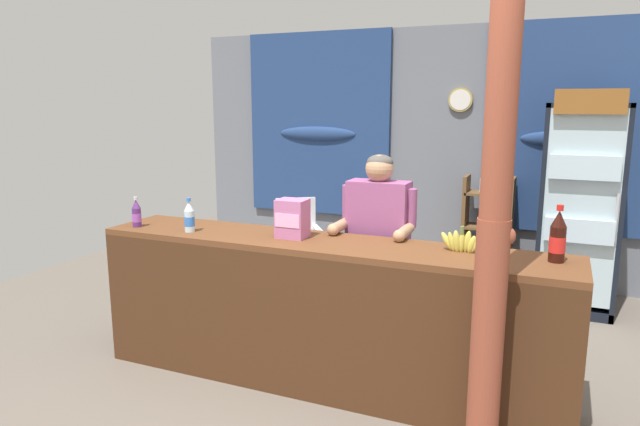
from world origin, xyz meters
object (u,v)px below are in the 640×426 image
plastic_lawn_chair (298,235)px  drink_fridge (581,193)px  timber_post (494,230)px  snack_box_wafer (292,219)px  soda_bottle_grape_soda (137,214)px  stall_counter (316,303)px  soda_bottle_cola (558,238)px  shopkeeper (378,234)px  bottle_shelf_rack (487,230)px  banana_bunch (462,242)px  soda_bottle_water (189,217)px

plastic_lawn_chair → drink_fridge: bearing=4.8°
timber_post → snack_box_wafer: bearing=161.3°
soda_bottle_grape_soda → snack_box_wafer: (1.16, 0.14, 0.03)m
stall_counter → soda_bottle_cola: soda_bottle_cola is taller
stall_counter → shopkeeper: 0.69m
bottle_shelf_rack → timber_post: bearing=-83.0°
shopkeeper → snack_box_wafer: (-0.45, -0.42, 0.15)m
timber_post → soda_bottle_grape_soda: size_ratio=11.97×
drink_fridge → banana_bunch: 2.18m
bottle_shelf_rack → snack_box_wafer: (-0.95, -2.47, 0.51)m
stall_counter → plastic_lawn_chair: 2.33m
drink_fridge → soda_bottle_water: bearing=-137.5°
timber_post → plastic_lawn_chair: bearing=132.8°
soda_bottle_cola → drink_fridge: bearing=85.5°
bottle_shelf_rack → banana_bunch: (0.13, -2.41, 0.44)m
stall_counter → plastic_lawn_chair: (-1.10, 2.04, -0.10)m
stall_counter → drink_fridge: 2.77m
drink_fridge → snack_box_wafer: drink_fridge is taller
drink_fridge → timber_post: bearing=-99.9°
stall_counter → soda_bottle_cola: (1.37, 0.18, 0.51)m
drink_fridge → bottle_shelf_rack: bearing=157.4°
soda_bottle_water → soda_bottle_grape_soda: (-0.44, -0.02, -0.01)m
bottle_shelf_rack → plastic_lawn_chair: size_ratio=1.31×
shopkeeper → soda_bottle_cola: (1.14, -0.37, 0.16)m
stall_counter → timber_post: (1.08, -0.31, 0.64)m
shopkeeper → banana_bunch: shopkeeper is taller
bottle_shelf_rack → snack_box_wafer: 2.70m
plastic_lawn_chair → bottle_shelf_rack: bearing=16.9°
soda_bottle_water → banana_bunch: 1.80m
timber_post → soda_bottle_grape_soda: (-2.46, 0.30, -0.17)m
bottle_shelf_rack → soda_bottle_cola: (0.65, -2.41, 0.52)m
stall_counter → soda_bottle_grape_soda: 1.46m
soda_bottle_grape_soda → banana_bunch: 2.24m
plastic_lawn_chair → soda_bottle_water: soda_bottle_water is taller
timber_post → soda_bottle_water: timber_post is taller
shopkeeper → banana_bunch: (0.63, -0.36, 0.09)m
soda_bottle_cola → bottle_shelf_rack: bearing=105.0°
soda_bottle_cola → soda_bottle_grape_soda: (-2.75, -0.20, -0.04)m
drink_fridge → shopkeeper: 2.16m
plastic_lawn_chair → soda_bottle_cola: soda_bottle_cola is taller
soda_bottle_cola → snack_box_wafer: soda_bottle_cola is taller
soda_bottle_cola → snack_box_wafer: bearing=-177.9°
timber_post → banana_bunch: 0.59m
drink_fridge → soda_bottle_grape_soda: drink_fridge is taller
plastic_lawn_chair → banana_bunch: size_ratio=3.16×
banana_bunch → bottle_shelf_rack: bearing=93.1°
plastic_lawn_chair → soda_bottle_cola: (2.47, -1.86, 0.61)m
timber_post → plastic_lawn_chair: (-2.18, 2.36, -0.74)m
bottle_shelf_rack → soda_bottle_water: 3.12m
bottle_shelf_rack → soda_bottle_grape_soda: 3.39m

